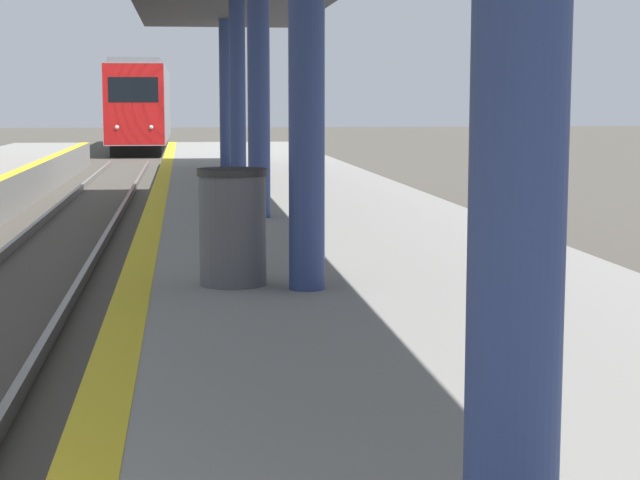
% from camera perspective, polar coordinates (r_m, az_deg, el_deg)
% --- Properties ---
extents(train, '(2.62, 19.34, 4.31)m').
position_cam_1_polar(train, '(55.80, -9.46, 7.06)').
color(train, black).
rests_on(train, ground).
extents(trash_bin, '(0.60, 0.60, 1.00)m').
position_cam_1_polar(trash_bin, '(9.14, -4.68, 0.72)').
color(trash_bin, '#4C4C51').
rests_on(trash_bin, platform_right).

